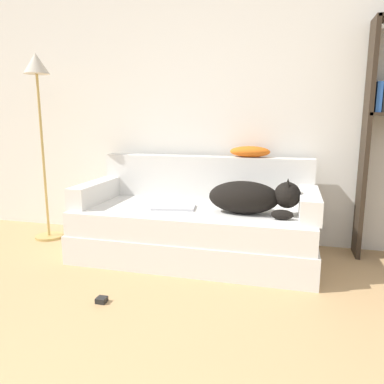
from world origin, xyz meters
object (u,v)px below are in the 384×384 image
at_px(couch, 195,233).
at_px(power_adapter, 102,300).
at_px(throw_pillow, 250,152).
at_px(dog, 252,197).
at_px(laptop, 174,207).
at_px(floor_lamp, 38,97).

distance_m(couch, power_adapter, 1.03).
bearing_deg(power_adapter, throw_pillow, 60.27).
relative_size(dog, power_adapter, 11.04).
xyz_separation_m(laptop, power_adapter, (-0.21, -0.88, -0.42)).
xyz_separation_m(couch, throw_pillow, (0.40, 0.41, 0.66)).
relative_size(dog, throw_pillow, 1.97).
height_order(throw_pillow, power_adapter, throw_pillow).
bearing_deg(power_adapter, floor_lamp, 136.94).
height_order(couch, throw_pillow, throw_pillow).
bearing_deg(throw_pillow, floor_lamp, -171.55).
relative_size(laptop, floor_lamp, 0.22).
distance_m(couch, laptop, 0.29).
xyz_separation_m(dog, laptop, (-0.64, 0.02, -0.12)).
distance_m(dog, power_adapter, 1.32).
distance_m(throw_pillow, power_adapter, 1.77).
relative_size(floor_lamp, power_adapter, 27.34).
bearing_deg(dog, laptop, 178.22).
bearing_deg(couch, floor_lamp, 175.30).
bearing_deg(dog, throw_pillow, 99.06).
height_order(dog, power_adapter, dog).
bearing_deg(throw_pillow, couch, -134.25).
relative_size(throw_pillow, floor_lamp, 0.20).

